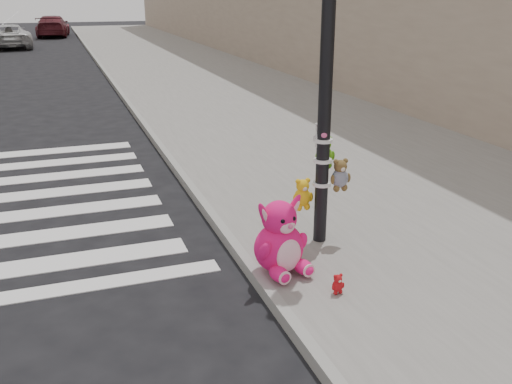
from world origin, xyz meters
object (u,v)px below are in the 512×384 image
object	(u,v)px
signal_pole	(325,114)
pink_bunny	(280,242)
red_teddy	(338,284)
car_white_near	(9,36)

from	to	relation	value
signal_pole	pink_bunny	world-z (taller)	signal_pole
pink_bunny	red_teddy	size ratio (longest dim) A/B	3.95
pink_bunny	car_white_near	size ratio (longest dim) A/B	0.19
signal_pole	red_teddy	xyz separation A→B (m)	(-0.42, -1.32, -1.50)
signal_pole	red_teddy	size ratio (longest dim) A/B	17.75
red_teddy	car_white_near	size ratio (longest dim) A/B	0.05
signal_pole	red_teddy	world-z (taller)	signal_pole
pink_bunny	red_teddy	bearing A→B (deg)	-72.77
signal_pole	red_teddy	distance (m)	2.04
car_white_near	red_teddy	bearing A→B (deg)	92.84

